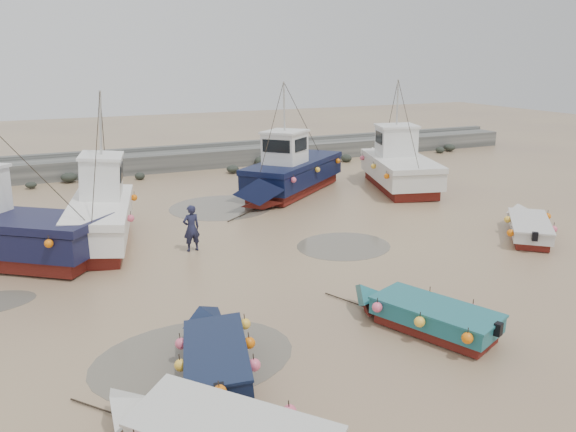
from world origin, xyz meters
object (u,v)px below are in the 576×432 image
object	(u,v)px
dinghy_3	(529,224)
cabin_boat_3	(397,165)
person	(192,251)
dinghy_1	(217,350)
cabin_boat_1	(99,210)
cabin_boat_2	(289,171)
dinghy_0	(219,428)
dinghy_2	(423,311)

from	to	relation	value
dinghy_3	cabin_boat_3	xyz separation A→B (m)	(0.44, 10.46, 0.79)
person	dinghy_1	bearing A→B (deg)	71.67
dinghy_3	cabin_boat_1	bearing A→B (deg)	-160.71
dinghy_3	cabin_boat_2	bearing A→B (deg)	160.88
dinghy_0	dinghy_2	bearing A→B (deg)	-19.67
dinghy_0	cabin_boat_3	size ratio (longest dim) A/B	0.53
dinghy_1	cabin_boat_1	xyz separation A→B (m)	(-1.38, 11.86, 0.80)
dinghy_1	cabin_boat_3	size ratio (longest dim) A/B	0.54
dinghy_1	cabin_boat_3	bearing A→B (deg)	58.00
cabin_boat_1	cabin_boat_3	xyz separation A→B (m)	(17.43, 3.38, -0.02)
dinghy_1	dinghy_2	xyz separation A→B (m)	(6.04, -0.34, -0.00)
cabin_boat_3	person	distance (m)	15.64
dinghy_1	cabin_boat_2	bearing A→B (deg)	74.39
dinghy_1	cabin_boat_1	distance (m)	11.96
dinghy_0	dinghy_3	distance (m)	18.23
dinghy_1	cabin_boat_1	bearing A→B (deg)	111.13
cabin_boat_3	dinghy_1	bearing A→B (deg)	-118.13
dinghy_2	person	world-z (taller)	dinghy_2
cabin_boat_1	cabin_boat_3	bearing A→B (deg)	22.90
dinghy_0	person	world-z (taller)	dinghy_0
cabin_boat_2	dinghy_1	bearing A→B (deg)	111.45
person	cabin_boat_2	bearing A→B (deg)	-143.83
dinghy_2	cabin_boat_1	size ratio (longest dim) A/B	0.57
dinghy_1	cabin_boat_2	distance (m)	18.63
cabin_boat_3	dinghy_3	bearing A→B (deg)	-74.04
cabin_boat_2	cabin_boat_3	xyz separation A→B (m)	(6.71, -0.87, 0.02)
dinghy_2	cabin_boat_1	distance (m)	14.30
dinghy_3	cabin_boat_3	bearing A→B (deg)	129.51
dinghy_2	dinghy_0	bearing A→B (deg)	177.02
dinghy_3	person	size ratio (longest dim) A/B	2.68
cabin_boat_1	cabin_boat_2	world-z (taller)	same
dinghy_1	dinghy_3	bearing A→B (deg)	31.49
dinghy_0	cabin_boat_3	xyz separation A→B (m)	(16.95, 18.17, 0.79)
dinghy_0	dinghy_1	distance (m)	3.07
dinghy_3	cabin_boat_1	size ratio (longest dim) A/B	0.52
dinghy_3	dinghy_1	bearing A→B (deg)	-121.08
dinghy_3	cabin_boat_3	world-z (taller)	cabin_boat_3
dinghy_2	cabin_boat_3	world-z (taller)	cabin_boat_3
dinghy_2	cabin_boat_2	world-z (taller)	cabin_boat_2
dinghy_2	cabin_boat_1	world-z (taller)	cabin_boat_1
dinghy_1	cabin_boat_1	world-z (taller)	cabin_boat_1
dinghy_2	dinghy_3	xyz separation A→B (m)	(9.57, 5.12, -0.01)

